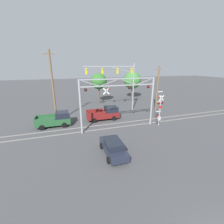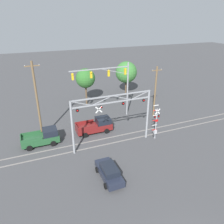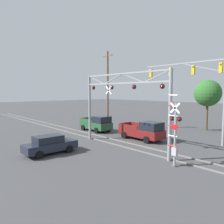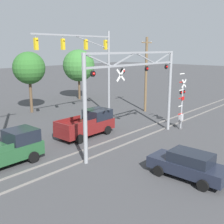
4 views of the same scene
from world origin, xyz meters
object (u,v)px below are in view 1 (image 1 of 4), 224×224
pickup_truck_lead (105,114)px  sedan_waiting (113,147)px  traffic_signal_span (122,78)px  utility_pole_right (157,88)px  background_tree_beyond_span (132,80)px  pickup_truck_following (55,120)px  utility_pole_left (53,87)px  background_tree_far_left_verge (99,81)px  crossing_gantry (119,97)px  crossing_signal_mast (159,111)px

pickup_truck_lead → sedan_waiting: bearing=-100.4°
traffic_signal_span → utility_pole_right: 6.82m
traffic_signal_span → background_tree_beyond_span: 11.58m
pickup_truck_following → utility_pole_left: bearing=86.7°
utility_pole_left → background_tree_far_left_verge: utility_pole_left is taller
sedan_waiting → pickup_truck_following: bearing=121.1°
background_tree_far_left_verge → utility_pole_right: bearing=-46.3°
crossing_gantry → sedan_waiting: crossing_gantry is taller
utility_pole_left → pickup_truck_lead: bearing=-9.7°
background_tree_beyond_span → background_tree_far_left_verge: (-9.22, -2.18, 0.22)m
pickup_truck_following → sedan_waiting: bearing=-58.9°
utility_pole_right → background_tree_far_left_verge: 12.90m
crossing_signal_mast → background_tree_far_left_verge: bearing=107.8°
pickup_truck_following → sedan_waiting: pickup_truck_following is taller
background_tree_beyond_span → crossing_signal_mast: bearing=-103.0°
utility_pole_right → utility_pole_left: bearing=-178.6°
traffic_signal_span → pickup_truck_lead: traffic_signal_span is taller
traffic_signal_span → utility_pole_left: utility_pole_left is taller
crossing_gantry → utility_pole_left: size_ratio=0.98×
crossing_gantry → background_tree_beyond_span: background_tree_beyond_span is taller
crossing_gantry → crossing_signal_mast: 6.42m
crossing_gantry → background_tree_beyond_span: 19.97m
pickup_truck_lead → pickup_truck_following: (-7.44, -0.51, -0.00)m
traffic_signal_span → utility_pole_right: (6.24, -2.06, -1.82)m
background_tree_far_left_verge → crossing_signal_mast: bearing=-72.2°
background_tree_beyond_span → sedan_waiting: bearing=-119.0°
crossing_gantry → pickup_truck_following: 9.70m
utility_pole_left → utility_pole_right: (17.98, 0.44, -1.12)m
utility_pole_right → pickup_truck_lead: bearing=-171.0°
traffic_signal_span → utility_pole_left: size_ratio=0.90×
traffic_signal_span → pickup_truck_lead: (-4.41, -3.76, -5.12)m
sedan_waiting → background_tree_beyond_span: (12.77, 23.04, 3.93)m
traffic_signal_span → pickup_truck_lead: size_ratio=1.85×
crossing_gantry → sedan_waiting: size_ratio=2.36×
pickup_truck_lead → background_tree_far_left_verge: size_ratio=0.75×
traffic_signal_span → background_tree_far_left_verge: 7.81m
crossing_signal_mast → pickup_truck_lead: bearing=144.9°
background_tree_beyond_span → background_tree_far_left_verge: background_tree_beyond_span is taller
crossing_signal_mast → utility_pole_right: 7.84m
utility_pole_right → background_tree_beyond_span: (0.32, 11.50, 0.44)m
pickup_truck_lead → sedan_waiting: size_ratio=1.16×
pickup_truck_following → background_tree_far_left_verge: 15.25m
crossing_gantry → pickup_truck_lead: crossing_gantry is taller
utility_pole_left → background_tree_beyond_span: bearing=33.1°
crossing_gantry → sedan_waiting: (-2.70, -5.79, -3.68)m
crossing_gantry → utility_pole_left: (-8.23, 5.31, 0.94)m
utility_pole_left → background_tree_beyond_span: (18.30, 11.93, -0.68)m
crossing_signal_mast → traffic_signal_span: 9.75m
sedan_waiting → utility_pole_right: size_ratio=0.53×
crossing_gantry → background_tree_far_left_verge: crossing_gantry is taller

